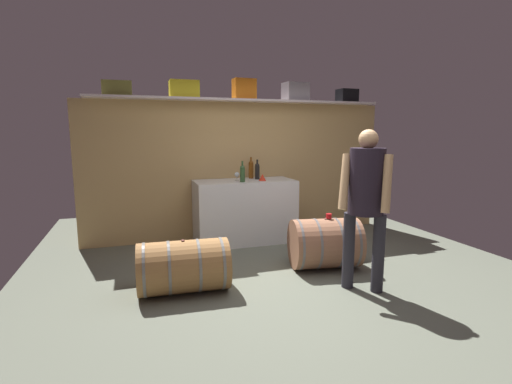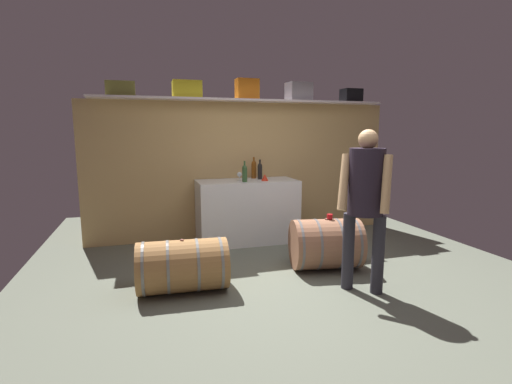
{
  "view_description": "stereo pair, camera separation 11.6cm",
  "coord_description": "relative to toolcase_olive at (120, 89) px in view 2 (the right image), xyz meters",
  "views": [
    {
      "loc": [
        -1.63,
        -3.58,
        1.66
      ],
      "look_at": [
        -0.31,
        0.44,
        0.98
      ],
      "focal_mm": 26.34,
      "sensor_mm": 36.0,
      "label": 1
    },
    {
      "loc": [
        -1.52,
        -3.62,
        1.66
      ],
      "look_at": [
        -0.31,
        0.44,
        0.98
      ],
      "focal_mm": 26.34,
      "sensor_mm": 36.0,
      "label": 2
    }
  ],
  "objects": [
    {
      "name": "toolcase_olive",
      "position": [
        0.0,
        0.0,
        0.0
      ],
      "size": [
        0.39,
        0.18,
        0.2
      ],
      "primitive_type": "cube",
      "rotation": [
        0.0,
        0.0,
        -0.0
      ],
      "color": "olive",
      "rests_on": "high_shelf_board"
    },
    {
      "name": "tasting_cup",
      "position": [
        2.39,
        -1.63,
        -1.6
      ],
      "size": [
        0.07,
        0.07,
        0.06
      ],
      "primitive_type": "cylinder",
      "color": "red",
      "rests_on": "wine_barrel_near"
    },
    {
      "name": "wine_bottle_amber",
      "position": [
        1.9,
        -0.03,
        -1.16
      ],
      "size": [
        0.08,
        0.08,
        0.33
      ],
      "color": "brown",
      "rests_on": "work_cabinet"
    },
    {
      "name": "red_funnel",
      "position": [
        1.98,
        -0.36,
        -1.25
      ],
      "size": [
        0.11,
        0.11,
        0.1
      ],
      "primitive_type": "cone",
      "color": "red",
      "rests_on": "work_cabinet"
    },
    {
      "name": "high_shelf_board",
      "position": [
        1.78,
        0.0,
        -0.12
      ],
      "size": [
        4.46,
        0.4,
        0.03
      ],
      "primitive_type": "cube",
      "color": "silver",
      "rests_on": "back_wall_panel"
    },
    {
      "name": "wine_barrel_near",
      "position": [
        2.35,
        -1.63,
        -1.94
      ],
      "size": [
        0.91,
        0.74,
        0.62
      ],
      "rotation": [
        0.0,
        0.0,
        -0.17
      ],
      "color": "#9C684A",
      "rests_on": "ground"
    },
    {
      "name": "wine_bottle_green",
      "position": [
        1.65,
        -0.41,
        -1.17
      ],
      "size": [
        0.07,
        0.07,
        0.3
      ],
      "color": "#32552D",
      "rests_on": "work_cabinet"
    },
    {
      "name": "wine_glass",
      "position": [
        1.62,
        -0.24,
        -1.22
      ],
      "size": [
        0.07,
        0.07,
        0.13
      ],
      "color": "white",
      "rests_on": "work_cabinet"
    },
    {
      "name": "back_wall_panel",
      "position": [
        1.78,
        0.15,
        -1.19
      ],
      "size": [
        4.85,
        0.1,
        2.11
      ],
      "primitive_type": "cube",
      "color": "tan",
      "rests_on": "ground"
    },
    {
      "name": "wine_bottle_dark",
      "position": [
        1.96,
        -0.17,
        -1.17
      ],
      "size": [
        0.07,
        0.07,
        0.3
      ],
      "color": "black",
      "rests_on": "work_cabinet"
    },
    {
      "name": "work_cabinet",
      "position": [
        1.74,
        -0.24,
        -1.78
      ],
      "size": [
        1.49,
        0.66,
        0.94
      ],
      "primitive_type": "cube",
      "color": "white",
      "rests_on": "ground"
    },
    {
      "name": "toolcase_yellow",
      "position": [
        0.91,
        0.0,
        0.02
      ],
      "size": [
        0.41,
        0.29,
        0.24
      ],
      "primitive_type": "cube",
      "rotation": [
        0.0,
        0.0,
        -0.01
      ],
      "color": "yellow",
      "rests_on": "high_shelf_board"
    },
    {
      "name": "toolcase_orange",
      "position": [
        1.81,
        0.0,
        0.05
      ],
      "size": [
        0.34,
        0.22,
        0.3
      ],
      "primitive_type": "cube",
      "rotation": [
        0.0,
        0.0,
        0.04
      ],
      "color": "orange",
      "rests_on": "high_shelf_board"
    },
    {
      "name": "toolcase_grey",
      "position": [
        2.65,
        0.0,
        0.04
      ],
      "size": [
        0.39,
        0.3,
        0.28
      ],
      "primitive_type": "cube",
      "rotation": [
        0.0,
        0.0,
        0.07
      ],
      "color": "gray",
      "rests_on": "high_shelf_board"
    },
    {
      "name": "toolcase_black",
      "position": [
        3.58,
        0.0,
        0.0
      ],
      "size": [
        0.32,
        0.25,
        0.21
      ],
      "primitive_type": "cube",
      "rotation": [
        0.0,
        0.0,
        0.03
      ],
      "color": "black",
      "rests_on": "high_shelf_board"
    },
    {
      "name": "wine_barrel_far",
      "position": [
        0.6,
        -1.81,
        -1.97
      ],
      "size": [
        0.96,
        0.6,
        0.56
      ],
      "rotation": [
        0.0,
        0.0,
        -0.06
      ],
      "color": "#A2713E",
      "rests_on": "ground"
    },
    {
      "name": "winemaker_pouring",
      "position": [
        2.41,
        -2.34,
        -1.21
      ],
      "size": [
        0.52,
        0.49,
        1.69
      ],
      "rotation": [
        0.0,
        0.0,
        2.43
      ],
      "color": "#2C2A34",
      "rests_on": "ground"
    },
    {
      "name": "ground_plane",
      "position": [
        1.78,
        -1.47,
        -2.26
      ],
      "size": [
        6.05,
        7.52,
        0.02
      ],
      "primitive_type": "cube",
      "color": "#626859"
    }
  ]
}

